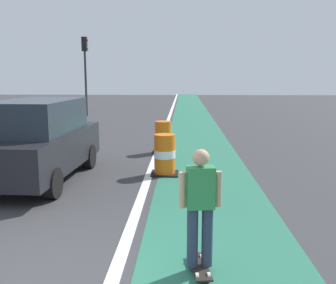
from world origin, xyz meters
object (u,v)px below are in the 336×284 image
Objects in this scene: traffic_light_corner at (85,62)px; traffic_barrel_front at (165,155)px; skateboarder_on_lane at (200,207)px; traffic_barrel_mid at (163,137)px; parked_suv_nearest at (40,140)px; pedestrian_crossing at (49,114)px.

traffic_barrel_front is at bearing -68.93° from traffic_light_corner.
traffic_barrel_mid is (-0.92, 8.27, -0.38)m from skateboarder_on_lane.
skateboarder_on_lane reaches higher than traffic_barrel_front.
parked_suv_nearest is 2.90× the size of pedestrian_crossing.
pedestrian_crossing is (-5.81, 7.76, 0.33)m from traffic_barrel_front.
parked_suv_nearest is at bearing -127.73° from traffic_barrel_mid.
parked_suv_nearest is 3.23m from traffic_barrel_front.
pedestrian_crossing is (-5.61, 4.75, 0.33)m from traffic_barrel_mid.
traffic_barrel_front is at bearing 97.85° from skateboarder_on_lane.
traffic_barrel_mid is 0.68× the size of pedestrian_crossing.
traffic_barrel_front is at bearing 13.43° from parked_suv_nearest.
skateboarder_on_lane reaches higher than traffic_barrel_mid.
traffic_barrel_front is 0.21× the size of traffic_light_corner.
pedestrian_crossing is at bearing 126.84° from traffic_barrel_front.
skateboarder_on_lane is 8.33m from traffic_barrel_mid.
traffic_light_corner is at bearing 99.90° from parked_suv_nearest.
traffic_light_corner is at bearing 107.85° from skateboarder_on_lane.
pedestrian_crossing reaches higher than traffic_barrel_mid.
traffic_light_corner reaches higher than traffic_barrel_mid.
skateboarder_on_lane is 1.55× the size of traffic_barrel_mid.
traffic_barrel_mid is 0.21× the size of traffic_light_corner.
skateboarder_on_lane is 1.55× the size of traffic_barrel_front.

